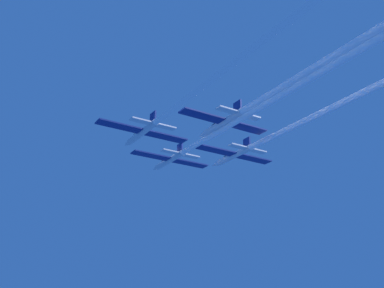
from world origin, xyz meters
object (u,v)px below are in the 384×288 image
at_px(jet_slot, 326,61).
at_px(jet_lead, 231,124).
at_px(jet_right_wing, 305,121).
at_px(jet_left_wing, 196,91).

bearing_deg(jet_slot, jet_lead, 88.31).
distance_m(jet_lead, jet_right_wing, 11.45).
bearing_deg(jet_slot, jet_right_wing, 54.18).
height_order(jet_left_wing, jet_slot, jet_slot).
xyz_separation_m(jet_lead, jet_slot, (-0.60, -20.24, 0.66)).
height_order(jet_lead, jet_left_wing, jet_left_wing).
bearing_deg(jet_lead, jet_slot, -91.69).
relative_size(jet_right_wing, jet_slot, 0.89).
bearing_deg(jet_slot, jet_left_wing, 124.22).
xyz_separation_m(jet_left_wing, jet_right_wing, (18.79, -1.92, -0.66)).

